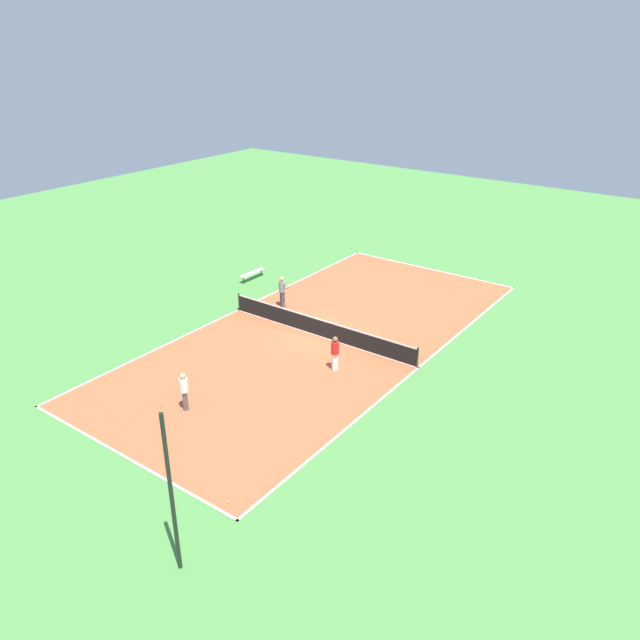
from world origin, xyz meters
name	(u,v)px	position (x,y,z in m)	size (l,w,h in m)	color
ground_plane	(320,336)	(0.00, 0.00, 0.00)	(80.00, 80.00, 0.00)	#47843D
court_surface	(320,336)	(0.00, 0.00, 0.01)	(11.15, 24.13, 0.02)	#B75633
tennis_net	(320,327)	(0.00, 0.00, 0.52)	(10.95, 0.10, 0.97)	black
bench	(252,273)	(8.03, -4.00, 0.39)	(0.36, 1.97, 0.45)	silver
player_near_white	(184,389)	(0.45, 8.57, 0.97)	(0.51, 0.51, 1.66)	#4C4C51
player_coach_red	(335,351)	(-2.54, 2.37, 0.96)	(0.51, 0.51, 1.64)	white
player_baseline_gray	(282,289)	(3.84, -1.77, 1.04)	(0.98, 0.70, 1.76)	#4C4C51
tennis_ball_midcourt	(229,501)	(-4.75, 11.58, 0.06)	(0.07, 0.07, 0.07)	#CCE033
tennis_ball_near_net	(275,297)	(5.01, -2.56, 0.06)	(0.07, 0.07, 0.07)	#CCE033
tennis_ball_right_alley	(449,296)	(-3.02, -8.44, 0.06)	(0.07, 0.07, 0.07)	#CCE033
fence_post_back_left	(171,495)	(-5.49, 14.34, 2.60)	(0.12, 0.12, 5.19)	black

